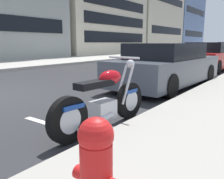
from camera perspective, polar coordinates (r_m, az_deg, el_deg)
name	(u,v)px	position (r m, az deg, el deg)	size (l,w,h in m)	color
sidewalk_far_curb	(85,59)	(19.66, -6.61, 7.34)	(120.00, 5.00, 0.14)	#ADA89E
parking_stall_stripe	(69,130)	(3.84, -10.21, -9.59)	(0.12, 2.20, 0.01)	silver
parked_motorcycle	(104,102)	(3.74, -1.92, -3.04)	(2.09, 0.62, 1.13)	black
parked_car_at_intersection	(167,66)	(7.64, 13.10, 5.57)	(4.67, 2.00, 1.34)	#4C515B
parked_car_across_street	(208,57)	(12.97, 22.17, 7.27)	(4.38, 1.97, 1.38)	#AD1919
fire_hydrant	(96,168)	(1.66, -3.80, -18.31)	(0.24, 0.36, 0.75)	red
townhouse_corner_block	(84,17)	(30.74, -6.63, 16.83)	(13.38, 10.15, 8.86)	beige
townhouse_far_uphill	(137,6)	(42.83, 5.94, 19.26)	(13.48, 11.70, 14.86)	beige
townhouse_behind_pole	(171,15)	(54.83, 14.05, 16.91)	(13.18, 10.54, 14.31)	#6B84B2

